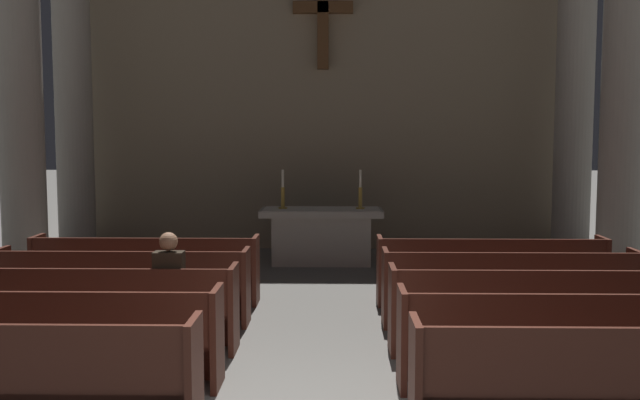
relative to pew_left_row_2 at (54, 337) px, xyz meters
name	(u,v)px	position (x,y,z in m)	size (l,w,h in m)	color
pew_left_row_2	(54,337)	(0.00, 0.00, 0.00)	(3.13, 0.50, 0.95)	#4C2319
pew_left_row_3	(93,308)	(0.00, 1.11, 0.00)	(3.13, 0.50, 0.95)	#4C2319
pew_left_row_4	(123,286)	(0.00, 2.21, 0.00)	(3.13, 0.50, 0.95)	#4C2319
pew_left_row_5	(146,270)	(0.00, 3.32, 0.00)	(3.13, 0.50, 0.95)	#4C2319
pew_right_row_1	(615,381)	(4.79, -1.11, 0.00)	(3.13, 0.50, 0.95)	#4C2319
pew_right_row_2	(568,340)	(4.79, 0.00, 0.00)	(3.13, 0.50, 0.95)	#4C2319
pew_right_row_3	(535,310)	(4.79, 1.11, 0.00)	(3.13, 0.50, 0.95)	#4C2319
pew_right_row_4	(510,288)	(4.79, 2.21, 0.00)	(3.13, 0.50, 0.95)	#4C2319
pew_right_row_5	(491,271)	(4.79, 3.32, 0.00)	(3.13, 0.50, 0.95)	#4C2319
column_left_third	(19,60)	(-2.31, 4.76, 3.03)	(1.04, 1.04, 7.19)	#9E998E
column_right_third	(626,59)	(7.10, 4.76, 3.03)	(1.04, 1.04, 7.19)	#9E998E
column_left_fourth	(73,72)	(-2.31, 7.09, 3.03)	(1.04, 1.04, 7.19)	#9E998E
column_right_fourth	(575,71)	(7.10, 7.09, 3.03)	(1.04, 1.04, 7.19)	#9E998E
altar	(322,235)	(2.39, 6.41, 0.06)	(2.20, 0.90, 1.01)	#A8A399
candlestick_left	(283,196)	(1.69, 6.41, 0.76)	(0.16, 0.16, 0.70)	#B79338
candlestick_right	(360,196)	(3.09, 6.41, 0.76)	(0.16, 0.16, 0.70)	#B79338
apse_with_cross	(323,44)	(2.39, 8.26, 3.68)	(10.51, 0.47, 8.31)	gray
lone_worshipper	(171,288)	(0.85, 1.14, 0.22)	(0.32, 0.43, 1.32)	#26262B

